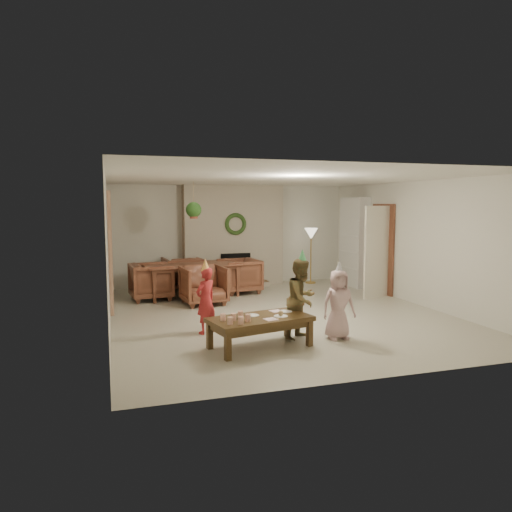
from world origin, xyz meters
name	(u,v)px	position (x,y,z in m)	size (l,w,h in m)	color
floor	(278,313)	(0.00, 0.00, 0.00)	(7.00, 7.00, 0.00)	#B7B29E
ceiling	(278,178)	(0.00, 0.00, 2.50)	(7.00, 7.00, 0.00)	white
wall_back	(231,235)	(0.00, 3.50, 1.25)	(7.00, 7.00, 0.00)	silver
wall_front	(381,273)	(0.00, -3.50, 1.25)	(7.00, 7.00, 0.00)	silver
wall_left	(108,252)	(-3.00, 0.00, 1.25)	(7.00, 7.00, 0.00)	silver
wall_right	(417,243)	(3.00, 0.00, 1.25)	(7.00, 7.00, 0.00)	silver
fireplace_mass	(233,236)	(0.00, 3.30, 1.25)	(2.50, 0.40, 2.50)	#502815
fireplace_hearth	(237,285)	(0.00, 2.95, 0.06)	(1.60, 0.30, 0.12)	brown
fireplace_firebox	(235,268)	(0.00, 3.12, 0.45)	(0.75, 0.12, 0.75)	black
fireplace_wreath	(236,224)	(0.00, 3.07, 1.55)	(0.54, 0.54, 0.10)	#214118
floor_lamp_base	(310,282)	(1.98, 3.00, 0.01)	(0.27, 0.27, 0.03)	gold
floor_lamp_post	(311,257)	(1.98, 3.00, 0.66)	(0.03, 0.03, 1.28)	gold
floor_lamp_shade	(311,234)	(1.98, 3.00, 1.28)	(0.34, 0.34, 0.28)	beige
bookshelf_carcass	(354,242)	(2.84, 2.30, 1.10)	(0.30, 1.00, 2.20)	white
bookshelf_shelf_a	(353,268)	(2.82, 2.30, 0.45)	(0.30, 0.92, 0.03)	white
bookshelf_shelf_b	(353,252)	(2.82, 2.30, 0.85)	(0.30, 0.92, 0.03)	white
bookshelf_shelf_c	(354,236)	(2.82, 2.30, 1.25)	(0.30, 0.92, 0.03)	white
bookshelf_shelf_d	(354,220)	(2.82, 2.30, 1.65)	(0.30, 0.92, 0.03)	white
books_row_lower	(355,263)	(2.80, 2.15, 0.59)	(0.20, 0.40, 0.24)	#B53621
books_row_mid	(352,246)	(2.80, 2.35, 0.99)	(0.20, 0.44, 0.24)	navy
books_row_upper	(355,231)	(2.80, 2.20, 1.38)	(0.20, 0.36, 0.22)	#B19326
door_frame	(383,249)	(2.96, 1.20, 1.02)	(0.05, 0.86, 2.04)	brown
door_leaf	(377,252)	(2.58, 0.82, 1.00)	(0.05, 0.80, 2.00)	beige
curtain_panel	(110,251)	(-2.96, 0.20, 1.25)	(0.06, 1.20, 2.00)	tan
dining_table	(192,280)	(-1.25, 2.11, 0.36)	(2.03, 1.13, 0.72)	brown
dining_chair_near	(204,285)	(-1.16, 1.22, 0.40)	(0.84, 0.87, 0.79)	brown
dining_chair_far	(182,273)	(-1.34, 3.00, 0.40)	(0.84, 0.87, 0.79)	brown
dining_chair_left	(151,281)	(-2.14, 2.03, 0.40)	(0.84, 0.87, 0.79)	brown
dining_chair_right	(239,276)	(-0.14, 2.23, 0.40)	(0.84, 0.87, 0.79)	brown
hanging_plant_cord	(193,199)	(-1.30, 1.50, 2.15)	(0.01, 0.01, 0.70)	tan
hanging_plant_pot	(194,216)	(-1.30, 1.50, 1.80)	(0.16, 0.16, 0.12)	brown
hanging_plant_foliage	(194,210)	(-1.30, 1.50, 1.92)	(0.32, 0.32, 0.32)	#1E4416
coffee_table_top	(260,319)	(-0.96, -1.92, 0.41)	(1.44, 0.72, 0.07)	#4D3619
coffee_table_apron	(260,325)	(-0.96, -1.92, 0.33)	(1.33, 0.61, 0.09)	#4D3619
coffee_leg_fl	(228,347)	(-1.53, -2.35, 0.19)	(0.08, 0.08, 0.38)	#4D3619
coffee_leg_fr	(310,333)	(-0.26, -2.07, 0.19)	(0.08, 0.08, 0.38)	#4D3619
coffee_leg_bl	(210,336)	(-1.66, -1.77, 0.19)	(0.08, 0.08, 0.38)	#4D3619
coffee_leg_br	(287,324)	(-0.38, -1.50, 0.19)	(0.08, 0.08, 0.38)	#4D3619
cup_a	(230,321)	(-1.46, -2.20, 0.49)	(0.08, 0.08, 0.10)	white
cup_b	(223,317)	(-1.51, -1.99, 0.49)	(0.08, 0.08, 0.10)	white
cup_c	(241,320)	(-1.32, -2.23, 0.49)	(0.08, 0.08, 0.10)	white
cup_d	(234,317)	(-1.37, -2.01, 0.49)	(0.08, 0.08, 0.10)	white
cup_e	(248,318)	(-1.19, -2.11, 0.49)	(0.08, 0.08, 0.10)	white
cup_f	(241,314)	(-1.23, -1.89, 0.49)	(0.08, 0.08, 0.10)	white
plate_a	(252,315)	(-1.04, -1.81, 0.45)	(0.20, 0.20, 0.01)	white
plate_b	(281,316)	(-0.66, -1.97, 0.45)	(0.20, 0.20, 0.01)	white
plate_c	(285,311)	(-0.49, -1.71, 0.45)	(0.20, 0.20, 0.01)	white
food_scoop	(281,313)	(-0.66, -1.97, 0.49)	(0.08, 0.08, 0.08)	tan
napkin_left	(271,319)	(-0.86, -2.11, 0.45)	(0.17, 0.17, 0.01)	#FFBBD2
napkin_right	(276,311)	(-0.62, -1.65, 0.45)	(0.17, 0.17, 0.01)	#FFBBD2
child_red	(206,300)	(-1.55, -0.95, 0.53)	(0.38, 0.25, 1.05)	#AA2426
party_hat_red	(205,265)	(-1.55, -0.95, 1.10)	(0.14, 0.14, 0.20)	#F2F351
child_plaid	(302,299)	(-0.20, -1.66, 0.61)	(0.59, 0.46, 1.22)	brown
party_hat_plaid	(302,256)	(-0.20, -1.66, 1.27)	(0.14, 0.14, 0.20)	#51BF6E
child_pink	(339,304)	(0.31, -1.85, 0.53)	(0.52, 0.34, 1.06)	#D2A8AA
party_hat_pink	(339,267)	(0.31, -1.85, 1.10)	(0.14, 0.14, 0.19)	silver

